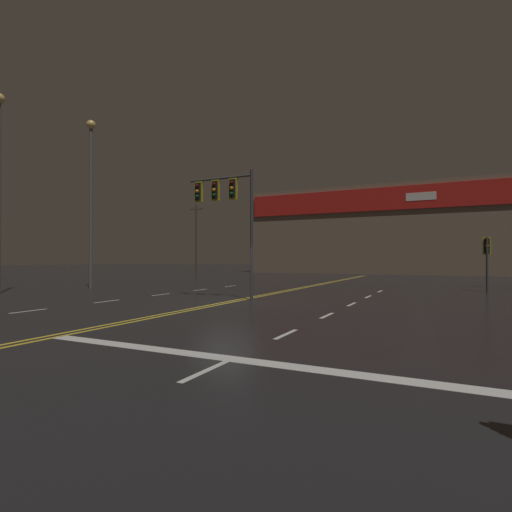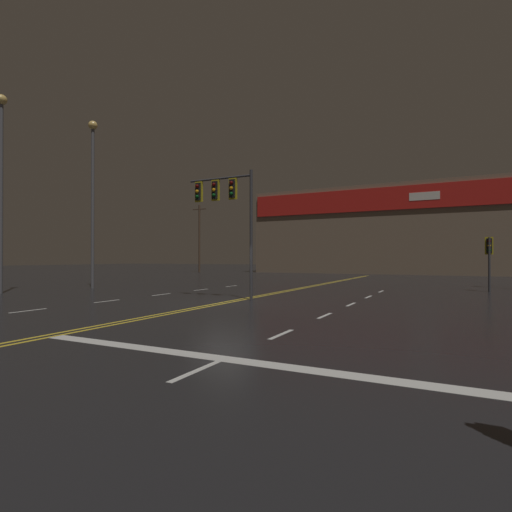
% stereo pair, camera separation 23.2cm
% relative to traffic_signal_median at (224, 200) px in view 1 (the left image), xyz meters
% --- Properties ---
extents(ground_plane, '(200.00, 200.00, 0.00)m').
position_rel_traffic_signal_median_xyz_m(ground_plane, '(0.95, -1.53, -4.62)').
color(ground_plane, black).
extents(road_markings, '(14.66, 60.00, 0.01)m').
position_rel_traffic_signal_median_xyz_m(road_markings, '(1.88, -3.05, -4.62)').
color(road_markings, gold).
rests_on(road_markings, ground).
extents(traffic_signal_median, '(3.41, 0.36, 5.91)m').
position_rel_traffic_signal_median_xyz_m(traffic_signal_median, '(0.00, 0.00, 0.00)').
color(traffic_signal_median, '#38383D').
rests_on(traffic_signal_median, ground).
extents(traffic_signal_corner_northeast, '(0.42, 0.36, 3.10)m').
position_rel_traffic_signal_median_xyz_m(traffic_signal_corner_northeast, '(11.36, 9.94, -2.36)').
color(traffic_signal_corner_northeast, '#38383D').
rests_on(traffic_signal_corner_northeast, ground).
extents(streetlight_near_right, '(0.56, 0.56, 10.56)m').
position_rel_traffic_signal_median_xyz_m(streetlight_near_right, '(-10.73, 1.72, 2.02)').
color(streetlight_near_right, '#59595E').
rests_on(streetlight_near_right, ground).
extents(building_backdrop, '(31.54, 10.23, 10.78)m').
position_rel_traffic_signal_median_xyz_m(building_backdrop, '(0.95, 37.56, 0.79)').
color(building_backdrop, '#7A6651').
rests_on(building_backdrop, ground).
extents(utility_pole_row, '(48.70, 0.26, 10.87)m').
position_rel_traffic_signal_median_xyz_m(utility_pole_row, '(2.69, 29.84, 0.66)').
color(utility_pole_row, '#4C3828').
rests_on(utility_pole_row, ground).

